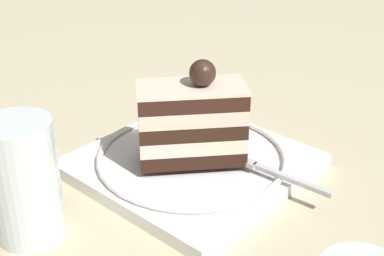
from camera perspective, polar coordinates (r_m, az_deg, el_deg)
ground_plane at (r=0.61m, az=0.30°, el=-2.97°), size 2.40×2.40×0.00m
dessert_plate at (r=0.58m, az=-0.00°, el=-3.54°), size 0.26×0.26×0.02m
cake_slice at (r=0.55m, az=0.01°, el=0.75°), size 0.10×0.12×0.11m
whipped_cream_dollop at (r=0.64m, az=-1.08°, el=2.43°), size 0.03×0.03×0.04m
fork at (r=0.55m, az=8.08°, el=-4.48°), size 0.13×0.05×0.00m
drink_glass_near at (r=0.49m, az=-17.18°, el=-5.72°), size 0.06×0.06×0.11m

